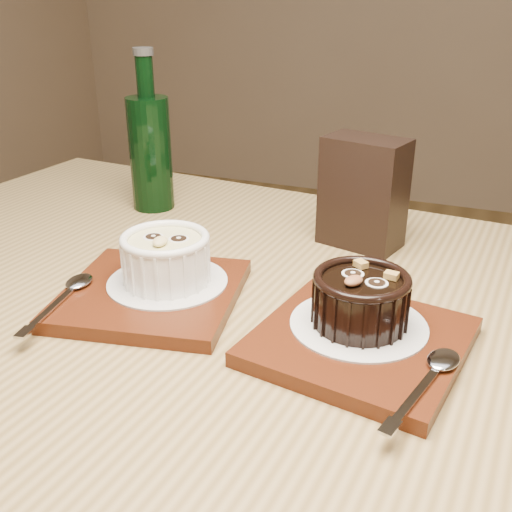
{
  "coord_description": "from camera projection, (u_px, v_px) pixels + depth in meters",
  "views": [
    {
      "loc": [
        0.37,
        -0.66,
        1.06
      ],
      "look_at": [
        0.17,
        -0.16,
        0.81
      ],
      "focal_mm": 42.0,
      "sensor_mm": 36.0,
      "label": 1
    }
  ],
  "objects": [
    {
      "name": "green_bottle",
      "position": [
        150.0,
        149.0,
        0.88
      ],
      "size": [
        0.06,
        0.06,
        0.23
      ],
      "color": "black",
      "rests_on": "table"
    },
    {
      "name": "doily_right",
      "position": [
        358.0,
        324.0,
        0.57
      ],
      "size": [
        0.13,
        0.13,
        0.0
      ],
      "primitive_type": "cylinder",
      "color": "silver",
      "rests_on": "tray_right"
    },
    {
      "name": "tray_left",
      "position": [
        152.0,
        294.0,
        0.64
      ],
      "size": [
        0.21,
        0.21,
        0.01
      ],
      "primitive_type": "cube",
      "rotation": [
        0.0,
        0.0,
        0.19
      ],
      "color": "#51200D",
      "rests_on": "table"
    },
    {
      "name": "spoon_left",
      "position": [
        63.0,
        296.0,
        0.61
      ],
      "size": [
        0.05,
        0.14,
        0.01
      ],
      "primitive_type": null,
      "rotation": [
        0.0,
        0.0,
        0.17
      ],
      "color": "#B4B5BD",
      "rests_on": "tray_left"
    },
    {
      "name": "doily_left",
      "position": [
        168.0,
        281.0,
        0.65
      ],
      "size": [
        0.13,
        0.13,
        0.0
      ],
      "primitive_type": "cylinder",
      "color": "silver",
      "rests_on": "tray_left"
    },
    {
      "name": "table",
      "position": [
        256.0,
        394.0,
        0.64
      ],
      "size": [
        1.26,
        0.9,
        0.75
      ],
      "rotation": [
        0.0,
        0.0,
        -0.08
      ],
      "color": "olive",
      "rests_on": "ground"
    },
    {
      "name": "ramekin_dark",
      "position": [
        361.0,
        297.0,
        0.55
      ],
      "size": [
        0.09,
        0.09,
        0.05
      ],
      "rotation": [
        0.0,
        0.0,
        -0.4
      ],
      "color": "black",
      "rests_on": "doily_right"
    },
    {
      "name": "tray_right",
      "position": [
        360.0,
        341.0,
        0.55
      ],
      "size": [
        0.21,
        0.21,
        0.01
      ],
      "primitive_type": "cube",
      "rotation": [
        0.0,
        0.0,
        -0.16
      ],
      "color": "#51200D",
      "rests_on": "table"
    },
    {
      "name": "ramekin_white",
      "position": [
        166.0,
        256.0,
        0.64
      ],
      "size": [
        0.09,
        0.09,
        0.06
      ],
      "rotation": [
        0.0,
        0.0,
        0.19
      ],
      "color": "white",
      "rests_on": "doily_left"
    },
    {
      "name": "condiment_stand",
      "position": [
        363.0,
        193.0,
        0.76
      ],
      "size": [
        0.11,
        0.08,
        0.14
      ],
      "primitive_type": "cube",
      "rotation": [
        0.0,
        0.0,
        -0.25
      ],
      "color": "black",
      "rests_on": "table"
    },
    {
      "name": "spoon_right",
      "position": [
        428.0,
        379.0,
        0.48
      ],
      "size": [
        0.06,
        0.14,
        0.01
      ],
      "primitive_type": null,
      "rotation": [
        0.0,
        0.0,
        -0.25
      ],
      "color": "#B4B5BD",
      "rests_on": "tray_right"
    }
  ]
}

